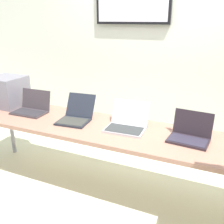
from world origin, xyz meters
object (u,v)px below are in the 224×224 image
laptop_station_1 (76,115)px  laptop_station_2 (127,123)px  equipment_box (8,91)px  laptop_station_0 (32,108)px  laptop_station_3 (190,134)px  workbench (133,136)px

laptop_station_1 → laptop_station_2: 0.56m
equipment_box → laptop_station_0: size_ratio=1.01×
laptop_station_0 → laptop_station_3: size_ratio=1.07×
workbench → laptop_station_1: laptop_station_1 is taller
laptop_station_0 → laptop_station_2: bearing=0.7°
equipment_box → laptop_station_3: (2.16, -0.09, -0.12)m
laptop_station_0 → laptop_station_1: laptop_station_1 is taller
laptop_station_1 → laptop_station_3: 1.15m
laptop_station_3 → laptop_station_0: bearing=-180.0°
workbench → laptop_station_1: 0.65m
workbench → laptop_station_2: size_ratio=9.85×
workbench → laptop_station_3: 0.52m
laptop_station_2 → laptop_station_3: (0.59, -0.01, -0.00)m
laptop_station_3 → laptop_station_2: bearing=178.8°
laptop_station_1 → workbench: bearing=-3.7°
laptop_station_1 → laptop_station_3: (1.15, 0.01, -0.00)m
workbench → laptop_station_3: size_ratio=10.51×
equipment_box → laptop_station_1: (1.01, -0.10, -0.12)m
laptop_station_1 → laptop_station_3: size_ratio=1.15×
workbench → equipment_box: equipment_box is taller
laptop_station_3 → equipment_box: bearing=177.7°
laptop_station_2 → workbench: bearing=-37.3°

